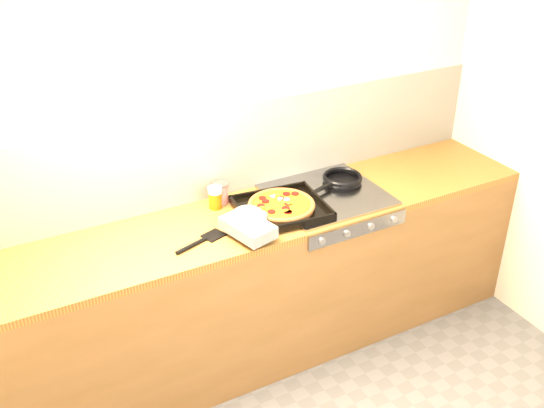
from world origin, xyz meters
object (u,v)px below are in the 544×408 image
pizza_on_tray (272,211)px  tomato_can (221,193)px  frying_pan (342,179)px  juice_glass (215,197)px

pizza_on_tray → tomato_can: tomato_can is taller
pizza_on_tray → tomato_can: bearing=119.4°
pizza_on_tray → frying_pan: pizza_on_tray is taller
juice_glass → tomato_can: bearing=36.0°
juice_glass → frying_pan: bearing=-7.2°
tomato_can → juice_glass: juice_glass is taller
tomato_can → juice_glass: size_ratio=0.95×
frying_pan → juice_glass: (-0.73, 0.09, 0.03)m
pizza_on_tray → juice_glass: juice_glass is taller
frying_pan → tomato_can: bearing=169.4°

